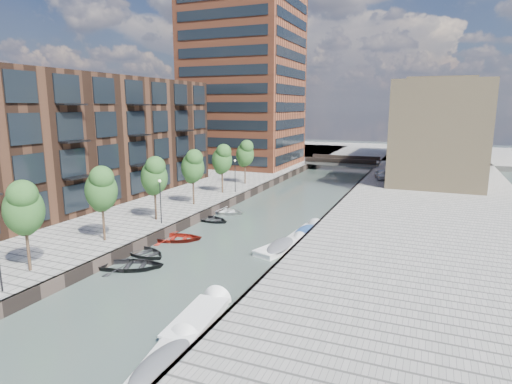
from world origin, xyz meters
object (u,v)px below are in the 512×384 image
Objects in this scene: sloop_2 at (176,240)px; motorboat_2 at (203,315)px; bridge at (343,162)px; tree_6 at (245,153)px; car at (382,175)px; tree_5 at (222,158)px; motorboat_1 at (166,361)px; sloop_1 at (145,255)px; motorboat_3 at (308,233)px; sloop_4 at (211,221)px; tree_3 at (154,175)px; tree_2 at (101,188)px; motorboat_4 at (284,247)px; sloop_3 at (225,213)px; sloop_0 at (132,268)px; tree_4 at (193,166)px; tree_1 at (24,207)px.

sloop_2 is 14.57m from motorboat_2.
tree_6 is (-8.50, -26.00, 3.92)m from bridge.
tree_6 is 1.47× the size of car.
tree_5 is 1.13× the size of motorboat_1.
sloop_1 is 14.70m from motorboat_3.
sloop_4 is 25.03m from motorboat_1.
tree_5 reaches higher than motorboat_1.
motorboat_2 is at bearing -93.92° from motorboat_3.
tree_6 is at bearing 90.00° from tree_3.
sloop_4 is (-0.22, 6.92, 0.00)m from sloop_2.
tree_2 is 13.29m from sloop_4.
motorboat_2 is 0.98× the size of motorboat_4.
tree_5 is 1.05× the size of motorboat_4.
motorboat_3 is at bearing 37.90° from tree_2.
sloop_4 is 0.72× the size of motorboat_2.
car is (14.04, 23.98, 1.69)m from sloop_3.
sloop_0 is 1.18× the size of sloop_4.
bridge is at bearing 81.05° from tree_2.
motorboat_2 reaches higher than motorboat_1.
sloop_2 is at bearing -128.08° from car.
sloop_1 is 0.91× the size of sloop_2.
tree_5 is 1.07× the size of motorboat_3.
tree_6 is 1.13× the size of motorboat_1.
tree_4 is at bearing 111.56° from sloop_3.
sloop_3 is at bearing 138.21° from motorboat_4.
car reaches higher than motorboat_4.
bridge reaches higher than motorboat_4.
motorboat_1 is 4.69m from motorboat_2.
motorboat_1 is 0.94× the size of motorboat_2.
bridge reaches higher than motorboat_3.
sloop_1 is 11.77m from motorboat_2.
motorboat_2 is at bearing -46.87° from tree_3.
tree_3 is 23.22m from motorboat_1.
tree_5 is (0.00, 14.00, 0.00)m from tree_3.
motorboat_4 is (13.23, 13.17, -5.09)m from tree_1.
tree_3 is 6.80m from sloop_2.
sloop_2 is at bearing 121.52° from motorboat_1.
motorboat_3 is (10.52, -0.85, 0.22)m from sloop_4.
sloop_1 is 0.80× the size of motorboat_1.
car is at bearing 32.76° from tree_6.
sloop_1 is at bearing -150.35° from motorboat_4.
motorboat_3 is (13.93, 3.85, -5.09)m from tree_3.
tree_6 is at bearing -163.67° from car.
motorboat_4 is (-0.71, -4.68, -0.00)m from motorboat_3.
sloop_0 is at bearing -64.74° from tree_3.
sloop_1 is 14.54m from sloop_3.
sloop_2 is at bearing -77.39° from tree_5.
tree_5 is 1.30× the size of sloop_3.
tree_1 reaches higher than motorboat_2.
tree_2 is 14.00m from tree_4.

